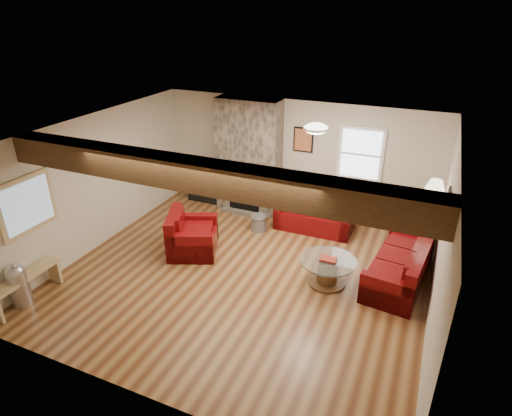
{
  "coord_description": "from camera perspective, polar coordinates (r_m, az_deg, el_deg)",
  "views": [
    {
      "loc": [
        2.66,
        -5.56,
        4.26
      ],
      "look_at": [
        0.08,
        0.4,
        1.14
      ],
      "focal_mm": 30.0,
      "sensor_mm": 36.0,
      "label": 1
    }
  ],
  "objects": [
    {
      "name": "artwork_right",
      "position": [
        6.38,
        24.06,
        0.15
      ],
      "size": [
        0.06,
        0.55,
        0.42
      ],
      "primitive_type": null,
      "color": "black",
      "rests_on": "room"
    },
    {
      "name": "sofa_three",
      "position": [
        7.59,
        18.74,
        -6.65
      ],
      "size": [
        1.03,
        2.03,
        0.75
      ],
      "primitive_type": null,
      "rotation": [
        0.0,
        0.0,
        -1.69
      ],
      "color": "#420404",
      "rests_on": "floor"
    },
    {
      "name": "coal_bucket",
      "position": [
        8.84,
        0.34,
        -1.95
      ],
      "size": [
        0.35,
        0.35,
        0.33
      ],
      "primitive_type": null,
      "color": "gray",
      "rests_on": "floor"
    },
    {
      "name": "oak_beam",
      "position": [
        5.43,
        -7.75,
        4.38
      ],
      "size": [
        6.0,
        0.36,
        0.38
      ],
      "primitive_type": "cube",
      "color": "black",
      "rests_on": "room"
    },
    {
      "name": "pedal_bin",
      "position": [
        7.58,
        -29.09,
        -8.92
      ],
      "size": [
        0.37,
        0.37,
        0.73
      ],
      "primitive_type": null,
      "rotation": [
        0.0,
        0.0,
        -0.34
      ],
      "color": "#B2B1B7",
      "rests_on": "floor"
    },
    {
      "name": "loveseat",
      "position": [
        8.92,
        8.01,
        -0.13
      ],
      "size": [
        1.57,
        0.91,
        0.83
      ],
      "primitive_type": null,
      "rotation": [
        0.0,
        0.0,
        0.01
      ],
      "color": "#420404",
      "rests_on": "floor"
    },
    {
      "name": "chimney_breast",
      "position": [
        9.35,
        -1.0,
        6.71
      ],
      "size": [
        1.4,
        0.67,
        2.5
      ],
      "color": "#39352C",
      "rests_on": "floor"
    },
    {
      "name": "armchair_red",
      "position": [
        8.07,
        -8.45,
        -3.25
      ],
      "size": [
        1.16,
        1.23,
        0.79
      ],
      "primitive_type": null,
      "rotation": [
        0.0,
        0.0,
        1.97
      ],
      "color": "#420404",
      "rests_on": "floor"
    },
    {
      "name": "coffee_table",
      "position": [
        7.28,
        9.51,
        -8.37
      ],
      "size": [
        0.94,
        0.94,
        0.49
      ],
      "color": "#4A3017",
      "rests_on": "floor"
    },
    {
      "name": "floor_lamp",
      "position": [
        7.93,
        22.66,
        1.93
      ],
      "size": [
        0.4,
        0.4,
        1.56
      ],
      "color": "#AE8848",
      "rests_on": "floor"
    },
    {
      "name": "back_window",
      "position": [
        8.8,
        13.78,
        7.0
      ],
      "size": [
        0.9,
        0.08,
        1.1
      ],
      "primitive_type": null,
      "color": "white",
      "rests_on": "room"
    },
    {
      "name": "hatch_window",
      "position": [
        7.48,
        -28.29,
        0.38
      ],
      "size": [
        0.08,
        1.0,
        0.9
      ],
      "primitive_type": null,
      "color": "tan",
      "rests_on": "room"
    },
    {
      "name": "room",
      "position": [
        6.86,
        -1.95,
        -0.36
      ],
      "size": [
        8.0,
        8.0,
        8.0
      ],
      "color": "#5A3018",
      "rests_on": "ground"
    },
    {
      "name": "artwork_back",
      "position": [
        9.02,
        6.32,
        9.02
      ],
      "size": [
        0.42,
        0.06,
        0.52
      ],
      "primitive_type": null,
      "color": "black",
      "rests_on": "room"
    },
    {
      "name": "tv_cabinet",
      "position": [
        10.19,
        -6.28,
        2.26
      ],
      "size": [
        0.94,
        0.38,
        0.47
      ],
      "primitive_type": "cube",
      "color": "black",
      "rests_on": "floor"
    },
    {
      "name": "television",
      "position": [
        10.02,
        -6.4,
        4.63
      ],
      "size": [
        0.76,
        0.1,
        0.44
      ],
      "primitive_type": "imported",
      "color": "black",
      "rests_on": "tv_cabinet"
    },
    {
      "name": "ceiling_dome",
      "position": [
        6.94,
        7.99,
        10.22
      ],
      "size": [
        0.4,
        0.4,
        0.18
      ],
      "primitive_type": null,
      "color": "silver",
      "rests_on": "room"
    },
    {
      "name": "pine_bench",
      "position": [
        7.71,
        -28.28,
        -9.37
      ],
      "size": [
        0.28,
        1.2,
        0.45
      ],
      "primitive_type": null,
      "color": "tan",
      "rests_on": "floor"
    }
  ]
}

